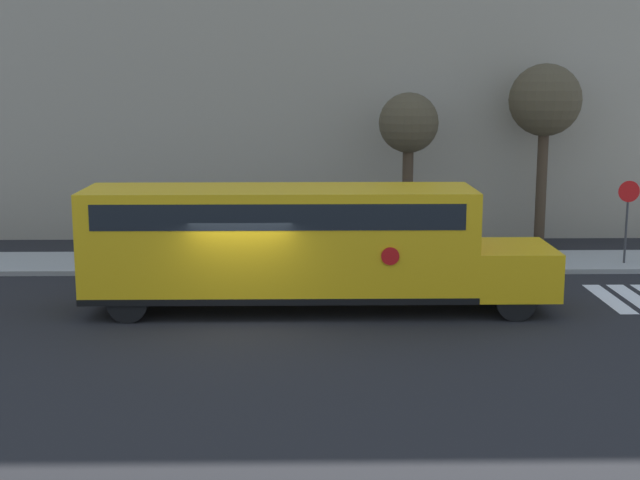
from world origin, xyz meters
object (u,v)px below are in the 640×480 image
Objects in this scene: tree_near_sidewalk at (409,127)px; tree_far_sidewalk at (545,103)px; stop_sign at (627,211)px; school_bus at (296,241)px.

tree_near_sidewalk is 0.85× the size of tree_far_sidewalk.
stop_sign is 5.02m from tree_far_sidewalk.
tree_far_sidewalk is at bearing 44.57° from school_bus.
stop_sign is at bearing -24.47° from tree_near_sidewalk.
tree_near_sidewalk is (3.75, 7.93, 2.43)m from school_bus.
tree_far_sidewalk is at bearing 5.00° from tree_near_sidewalk.
school_bus is at bearing -115.29° from tree_near_sidewalk.
tree_near_sidewalk is at bearing -175.00° from tree_far_sidewalk.
tree_near_sidewalk is at bearing 155.53° from stop_sign.
stop_sign is at bearing -61.67° from tree_far_sidewalk.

